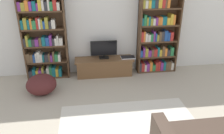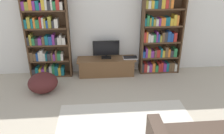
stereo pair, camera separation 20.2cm
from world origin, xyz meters
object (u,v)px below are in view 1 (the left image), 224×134
Objects in this scene: bookshelf_left at (44,38)px; tv_stand at (104,67)px; television at (104,49)px; beanbag_ottoman at (41,84)px; bookshelf_right at (157,36)px; laptop at (128,57)px.

bookshelf_left is 1.61m from tv_stand.
bookshelf_left is at bearing 177.51° from television.
bookshelf_right is at bearing 16.66° from beanbag_ottoman.
laptop is at bearing 19.40° from beanbag_ottoman.
tv_stand is 0.65m from laptop.
bookshelf_right reaches higher than tv_stand.
bookshelf_right is at bearing 4.24° from tv_stand.
tv_stand is at bearing -90.00° from television.
television is (0.00, 0.04, 0.45)m from tv_stand.
television is at bearing 90.00° from tv_stand.
television is at bearing -2.49° from bookshelf_left.
tv_stand is (-1.36, -0.10, -0.73)m from bookshelf_right.
bookshelf_left reaches higher than tv_stand.
tv_stand is at bearing -175.76° from bookshelf_right.
tv_stand is 0.46m from television.
bookshelf_left is at bearing 179.99° from bookshelf_right.
bookshelf_right is 1.55m from tv_stand.
laptop is at bearing -171.13° from bookshelf_right.
tv_stand is at bearing 178.37° from laptop.
laptop is 2.18m from beanbag_ottoman.
bookshelf_right reaches higher than beanbag_ottoman.
bookshelf_right is 1.39m from television.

